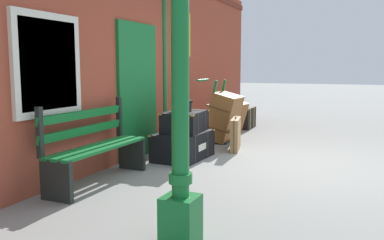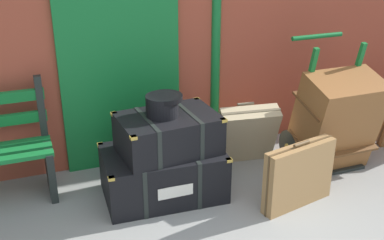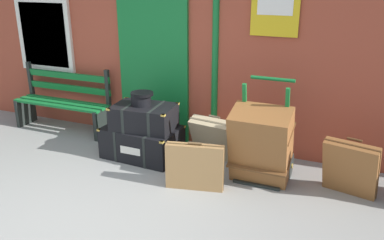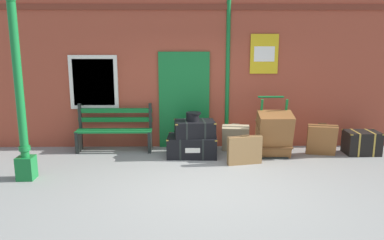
% 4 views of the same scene
% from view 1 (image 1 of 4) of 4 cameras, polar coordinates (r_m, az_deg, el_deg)
% --- Properties ---
extents(ground_plane, '(60.00, 60.00, 0.00)m').
position_cam_1_polar(ground_plane, '(6.24, 14.33, -6.12)').
color(ground_plane, gray).
extents(brick_facade, '(10.40, 0.35, 3.20)m').
position_cam_1_polar(brick_facade, '(6.95, -7.14, 8.68)').
color(brick_facade, '#9E422D').
rests_on(brick_facade, ground).
extents(lamp_post, '(0.28, 0.28, 3.06)m').
position_cam_1_polar(lamp_post, '(3.22, -1.64, 2.70)').
color(lamp_post, '#146B2D').
rests_on(lamp_post, ground).
extents(platform_bench, '(1.60, 0.43, 1.01)m').
position_cam_1_polar(platform_bench, '(5.24, -13.22, -3.69)').
color(platform_bench, '#146B2D').
rests_on(platform_bench, ground).
extents(steamer_trunk_base, '(1.04, 0.70, 0.43)m').
position_cam_1_polar(steamer_trunk_base, '(6.47, -1.24, -3.52)').
color(steamer_trunk_base, black).
rests_on(steamer_trunk_base, ground).
extents(steamer_trunk_middle, '(0.85, 0.61, 0.33)m').
position_cam_1_polar(steamer_trunk_middle, '(6.45, -0.97, -0.22)').
color(steamer_trunk_middle, black).
rests_on(steamer_trunk_middle, steamer_trunk_base).
extents(round_hatbox, '(0.30, 0.28, 0.18)m').
position_cam_1_polar(round_hatbox, '(6.40, -1.22, 2.07)').
color(round_hatbox, black).
rests_on(round_hatbox, steamer_trunk_middle).
extents(porters_trolley, '(0.71, 0.61, 1.20)m').
position_cam_1_polar(porters_trolley, '(8.00, 3.15, -0.99)').
color(porters_trolley, black).
rests_on(porters_trolley, ground).
extents(large_brown_trunk, '(0.70, 0.64, 0.96)m').
position_cam_1_polar(large_brown_trunk, '(7.92, 4.35, 0.43)').
color(large_brown_trunk, brown).
rests_on(large_brown_trunk, ground).
extents(suitcase_beige, '(0.64, 0.44, 0.69)m').
position_cam_1_polar(suitcase_beige, '(8.90, 6.10, 0.25)').
color(suitcase_beige, brown).
rests_on(suitcase_beige, ground).
extents(suitcase_charcoal, '(0.60, 0.45, 0.61)m').
position_cam_1_polar(suitcase_charcoal, '(7.40, -0.20, -1.40)').
color(suitcase_charcoal, tan).
rests_on(suitcase_charcoal, ground).
extents(suitcase_oxblood, '(0.68, 0.27, 0.59)m').
position_cam_1_polar(suitcase_oxblood, '(7.19, 6.02, -1.95)').
color(suitcase_oxblood, olive).
rests_on(suitcase_oxblood, ground).
extents(corner_trunk, '(0.69, 0.50, 0.49)m').
position_cam_1_polar(corner_trunk, '(9.79, 6.93, 0.31)').
color(corner_trunk, black).
rests_on(corner_trunk, ground).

